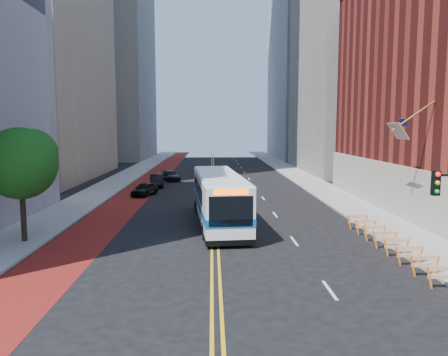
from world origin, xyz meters
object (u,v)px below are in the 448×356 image
car_a (145,189)px  car_b (157,181)px  street_tree (22,161)px  transit_bus (219,198)px  car_c (170,176)px

car_a → car_b: 6.58m
street_tree → transit_bus: bearing=22.8°
car_c → street_tree: bearing=-122.0°
street_tree → car_b: size_ratio=1.54×
transit_bus → car_a: bearing=113.9°
car_b → car_a: bearing=-100.6°
transit_bus → car_c: 26.08m
transit_bus → car_b: 20.86m
transit_bus → car_c: (-5.85, 25.39, -1.23)m
street_tree → car_c: street_tree is taller
car_a → car_b: car_b is taller
street_tree → transit_bus: street_tree is taller
transit_bus → car_b: bearing=104.2°
car_a → car_c: (1.40, 12.30, -0.02)m
transit_bus → car_a: 15.01m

